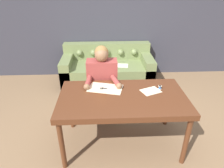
{
  "coord_description": "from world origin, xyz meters",
  "views": [
    {
      "loc": [
        -0.32,
        -2.05,
        2.03
      ],
      "look_at": [
        -0.21,
        0.14,
        0.85
      ],
      "focal_mm": 32.0,
      "sensor_mm": 36.0,
      "label": 1
    }
  ],
  "objects": [
    {
      "name": "pattern_paper_main",
      "position": [
        -0.3,
        0.22,
        0.76
      ],
      "size": [
        0.49,
        0.37,
        0.0
      ],
      "color": "beige",
      "rests_on": "dining_table"
    },
    {
      "name": "dining_table",
      "position": [
        -0.09,
        0.02,
        0.68
      ],
      "size": [
        1.56,
        0.86,
        0.75
      ],
      "color": "#562D19",
      "rests_on": "ground_plane"
    },
    {
      "name": "couch",
      "position": [
        -0.23,
        1.87,
        0.29
      ],
      "size": [
        1.86,
        0.88,
        0.79
      ],
      "color": "olive",
      "rests_on": "ground_plane"
    },
    {
      "name": "person",
      "position": [
        -0.34,
        0.58,
        0.61
      ],
      "size": [
        0.5,
        0.57,
        1.21
      ],
      "color": "#33281E",
      "rests_on": "ground_plane"
    },
    {
      "name": "thread_spool",
      "position": [
        0.41,
        0.17,
        0.78
      ],
      "size": [
        0.04,
        0.04,
        0.05
      ],
      "color": "#3366B2",
      "rests_on": "dining_table"
    },
    {
      "name": "pattern_paper_offcut",
      "position": [
        0.28,
        0.12,
        0.76
      ],
      "size": [
        0.29,
        0.25,
        0.0
      ],
      "color": "beige",
      "rests_on": "dining_table"
    },
    {
      "name": "ground_plane",
      "position": [
        0.0,
        0.0,
        0.0
      ],
      "size": [
        16.0,
        16.0,
        0.0
      ],
      "primitive_type": "plane",
      "color": "#846647"
    },
    {
      "name": "wall_back",
      "position": [
        0.0,
        2.31,
        1.3
      ],
      "size": [
        8.0,
        0.06,
        2.6
      ],
      "color": "#383842",
      "rests_on": "ground_plane"
    },
    {
      "name": "scissors",
      "position": [
        -0.3,
        0.2,
        0.76
      ],
      "size": [
        0.21,
        0.09,
        0.01
      ],
      "color": "silver",
      "rests_on": "dining_table"
    }
  ]
}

